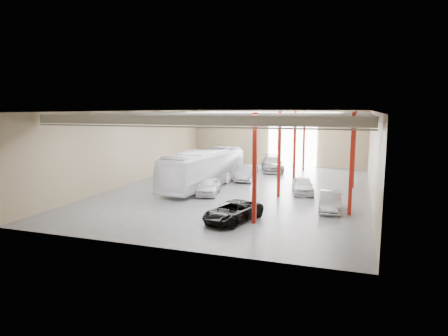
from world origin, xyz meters
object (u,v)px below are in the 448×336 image
Objects in this scene: coach_bus at (204,169)px; black_sedan at (233,212)px; car_row_b at (246,173)px; car_right_far at (303,185)px; car_row_c at (272,164)px; car_right_near at (331,201)px; car_row_a at (208,186)px.

black_sedan is (5.97, -9.95, -1.08)m from coach_bus.
coach_bus is 2.64× the size of black_sedan.
car_row_b is at bearing 119.68° from black_sedan.
coach_bus reaches higher than car_row_b.
car_row_b is 7.71m from car_right_far.
car_right_far is at bearing 90.31° from black_sedan.
coach_bus is at bearing 138.31° from black_sedan.
black_sedan is 21.39m from car_row_c.
car_row_c reaches higher than black_sedan.
car_row_c is at bearing 113.20° from car_right_near.
car_right_near is at bearing -81.03° from car_row_c.
black_sedan is 1.00× the size of car_row_b.
car_row_c is 1.39× the size of car_right_near.
car_right_near is at bearing 57.51° from black_sedan.
car_right_far reaches higher than car_right_near.
car_right_far is (-2.69, 5.20, 0.03)m from car_right_near.
black_sedan is 8.33m from car_row_a.
car_row_b is 1.12× the size of car_right_near.
car_row_b is 13.19m from car_right_near.
car_row_a is (1.56, -2.89, -1.03)m from coach_bus.
coach_bus is 2.63× the size of car_row_b.
black_sedan is at bearing -141.82° from car_right_near.
car_right_near is at bearing -17.80° from coach_bus.
car_right_near is (10.19, -2.18, -0.01)m from car_row_a.
car_right_far is (9.06, 0.12, -1.00)m from coach_bus.
car_row_c reaches higher than car_right_far.
car_row_c reaches higher than car_row_b.
black_sedan is 1.14× the size of car_row_a.
coach_bus is 2.11× the size of car_row_c.
car_row_c reaches higher than car_right_near.
car_right_far is at bearing 6.35° from coach_bus.
coach_bus reaches higher than car_row_a.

